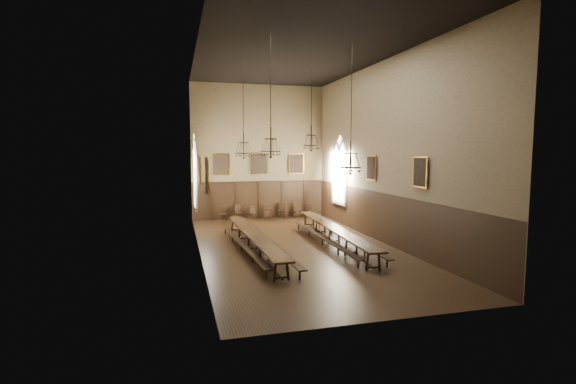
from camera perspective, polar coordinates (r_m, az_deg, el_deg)
name	(u,v)px	position (r m, az deg, el deg)	size (l,w,h in m)	color
floor	(296,247)	(20.12, 1.06, -7.54)	(9.00, 18.00, 0.02)	black
ceiling	(296,54)	(20.08, 1.11, 18.39)	(9.00, 18.00, 0.02)	black
wall_back	(259,152)	(28.35, -3.99, 5.47)	(9.00, 0.02, 9.00)	#7D694D
wall_front	(392,154)	(11.21, 14.02, 5.05)	(9.00, 0.02, 9.00)	#7D694D
wall_left	(198,153)	(18.84, -12.27, 5.27)	(0.02, 18.00, 9.00)	#7D694D
wall_right	(383,152)	(21.28, 12.88, 5.29)	(0.02, 18.00, 9.00)	#7D694D
wainscot_panelling	(296,221)	(19.87, 1.07, -4.01)	(9.00, 18.00, 2.50)	black
table_left	(253,242)	(19.34, -4.74, -6.84)	(1.04, 10.40, 0.81)	black
table_right	(334,235)	(20.88, 6.30, -5.89)	(1.32, 10.69, 0.83)	black
bench_left_outer	(241,246)	(19.29, -6.40, -7.32)	(0.82, 9.26, 0.42)	black
bench_left_inner	(268,243)	(19.59, -2.71, -6.98)	(0.50, 10.52, 0.47)	black
bench_right_inner	(322,240)	(20.54, 4.73, -6.51)	(0.31, 9.06, 0.41)	black
bench_right_outer	(346,239)	(20.73, 7.99, -6.44)	(0.37, 9.09, 0.41)	black
chair_1	(224,217)	(27.81, -8.81, -3.33)	(0.42, 0.42, 0.89)	black
chair_2	(239,215)	(28.00, -6.76, -3.19)	(0.54, 0.54, 0.99)	black
chair_3	(253,215)	(28.16, -4.80, -3.19)	(0.47, 0.47, 0.87)	black
chair_4	(267,214)	(28.37, -2.87, -3.07)	(0.43, 0.43, 0.94)	black
chair_5	(282,213)	(28.58, -0.83, -2.94)	(0.53, 0.53, 1.03)	black
chair_6	(297,213)	(28.76, 1.28, -2.91)	(0.46, 0.46, 0.99)	black
chair_7	(309,213)	(29.01, 2.89, -2.91)	(0.49, 0.49, 0.88)	black
chandelier_back_left	(244,147)	(21.23, -6.07, 6.15)	(0.83, 0.83, 4.68)	black
chandelier_back_right	(311,140)	(22.74, 3.21, 7.05)	(0.88, 0.88, 4.29)	black
chandelier_front_left	(271,143)	(16.27, -2.37, 6.75)	(0.76, 0.76, 4.58)	black
chandelier_front_right	(351,160)	(17.76, 8.56, 4.37)	(0.92, 0.92, 5.28)	black
portrait_back_0	(221,164)	(27.86, -9.20, 3.77)	(1.10, 0.12, 1.40)	#C6822F
portrait_back_1	(259,164)	(28.24, -3.93, 3.85)	(1.10, 0.12, 1.40)	#C6822F
portrait_back_2	(296,164)	(28.85, 1.15, 3.90)	(1.10, 0.12, 1.40)	#C6822F
portrait_left_0	(200,170)	(19.87, -11.98, 2.98)	(0.12, 1.00, 1.30)	#C6822F
portrait_left_1	(207,175)	(15.38, -11.08, 2.25)	(0.12, 1.00, 1.30)	#C6822F
portrait_right_0	(371,168)	(22.13, 11.33, 3.26)	(0.12, 1.00, 1.30)	#C6822F
portrait_right_1	(420,172)	(18.21, 17.62, 2.61)	(0.12, 1.00, 1.30)	#C6822F
window_right	(340,170)	(26.27, 7.06, 3.03)	(0.20, 2.20, 4.60)	white
window_left	(195,172)	(24.37, -12.66, 2.73)	(0.20, 2.20, 4.60)	white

